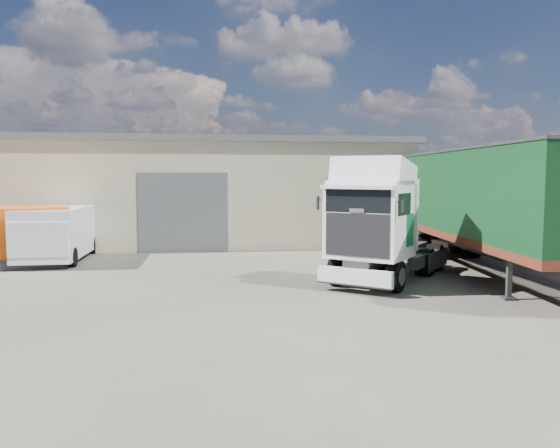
{
  "coord_description": "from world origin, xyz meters",
  "views": [
    {
      "loc": [
        -1.15,
        -14.91,
        3.43
      ],
      "look_at": [
        1.4,
        3.0,
        1.84
      ],
      "focal_mm": 35.0,
      "sensor_mm": 36.0,
      "label": 1
    }
  ],
  "objects": [
    {
      "name": "box_trailer",
      "position": [
        8.65,
        3.13,
        2.66
      ],
      "size": [
        4.05,
        13.34,
        4.37
      ],
      "rotation": [
        0.0,
        0.0,
        -0.1
      ],
      "color": "#2D2D30",
      "rests_on": "ground"
    },
    {
      "name": "brick_boundary_wall",
      "position": [
        11.5,
        6.0,
        1.25
      ],
      "size": [
        0.35,
        26.0,
        2.5
      ],
      "primitive_type": "cube",
      "color": "brown",
      "rests_on": "ground"
    },
    {
      "name": "panel_van",
      "position": [
        -7.0,
        8.03,
        1.12
      ],
      "size": [
        2.26,
        5.35,
        2.17
      ],
      "rotation": [
        0.0,
        0.0,
        -0.01
      ],
      "color": "black",
      "rests_on": "ground"
    },
    {
      "name": "orange_skip",
      "position": [
        -8.0,
        7.01,
        0.98
      ],
      "size": [
        4.0,
        2.98,
        2.25
      ],
      "rotation": [
        0.0,
        0.0,
        0.22
      ],
      "color": "#2D2D30",
      "rests_on": "ground"
    },
    {
      "name": "tractor_unit",
      "position": [
        4.45,
        1.82,
        1.7
      ],
      "size": [
        5.49,
        6.0,
        4.03
      ],
      "rotation": [
        0.0,
        0.0,
        -0.68
      ],
      "color": "black",
      "rests_on": "ground"
    },
    {
      "name": "ground",
      "position": [
        0.0,
        0.0,
        0.0
      ],
      "size": [
        120.0,
        120.0,
        0.0
      ],
      "primitive_type": "plane",
      "color": "#2A2822",
      "rests_on": "ground"
    },
    {
      "name": "warehouse",
      "position": [
        -6.0,
        16.0,
        2.66
      ],
      "size": [
        30.6,
        12.6,
        5.42
      ],
      "color": "beige",
      "rests_on": "ground"
    }
  ]
}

